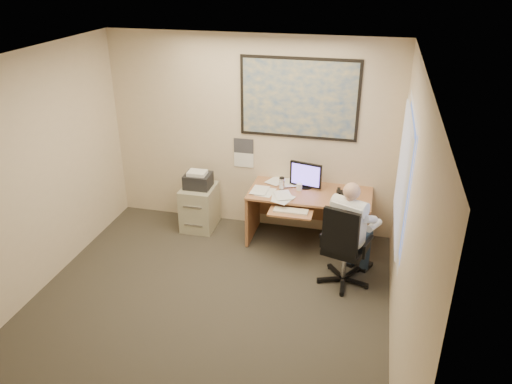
% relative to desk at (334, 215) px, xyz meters
% --- Properties ---
extents(room_shell, '(4.00, 4.50, 2.70)m').
position_rel_desk_xyz_m(room_shell, '(-1.23, -1.90, 0.91)').
color(room_shell, '#332F27').
rests_on(room_shell, ground).
extents(desk, '(1.60, 0.97, 1.10)m').
position_rel_desk_xyz_m(desk, '(0.00, 0.00, 0.00)').
color(desk, '#AA7249').
rests_on(desk, ground).
extents(world_map, '(1.56, 0.03, 1.06)m').
position_rel_desk_xyz_m(world_map, '(-0.58, 0.33, 1.46)').
color(world_map, '#1E4C93').
rests_on(world_map, room_shell).
extents(wall_calendar, '(0.28, 0.01, 0.42)m').
position_rel_desk_xyz_m(wall_calendar, '(-1.33, 0.34, 0.64)').
color(wall_calendar, white).
rests_on(wall_calendar, room_shell).
extents(window_blinds, '(0.06, 1.40, 1.30)m').
position_rel_desk_xyz_m(window_blinds, '(0.74, -1.10, 1.11)').
color(window_blinds, beige).
rests_on(window_blinds, room_shell).
extents(filing_cabinet, '(0.46, 0.55, 0.88)m').
position_rel_desk_xyz_m(filing_cabinet, '(-1.91, 0.04, -0.06)').
color(filing_cabinet, '#A8A487').
rests_on(filing_cabinet, ground).
extents(office_chair, '(0.78, 0.78, 1.06)m').
position_rel_desk_xyz_m(office_chair, '(0.23, -0.89, -0.13)').
color(office_chair, black).
rests_on(office_chair, ground).
extents(person, '(0.78, 0.90, 1.29)m').
position_rel_desk_xyz_m(person, '(0.22, -0.81, 0.21)').
color(person, white).
rests_on(person, office_chair).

